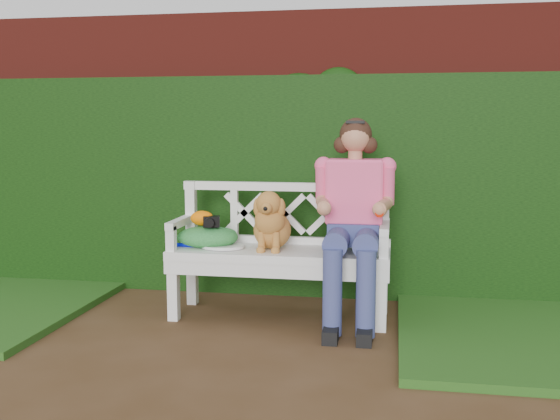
# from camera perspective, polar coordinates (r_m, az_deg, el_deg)

# --- Properties ---
(ground) EXTENTS (60.00, 60.00, 0.00)m
(ground) POSITION_cam_1_polar(r_m,az_deg,el_deg) (3.74, -7.31, -13.42)
(ground) COLOR #422B16
(brick_wall) EXTENTS (10.00, 0.30, 2.20)m
(brick_wall) POSITION_cam_1_polar(r_m,az_deg,el_deg) (5.34, -1.41, 4.97)
(brick_wall) COLOR #5F1913
(brick_wall) RESTS_ON ground
(ivy_hedge) EXTENTS (10.00, 0.18, 1.70)m
(ivy_hedge) POSITION_cam_1_polar(r_m,az_deg,el_deg) (5.14, -1.89, 2.08)
(ivy_hedge) COLOR #163D0B
(ivy_hedge) RESTS_ON ground
(garden_bench) EXTENTS (1.58, 0.61, 0.48)m
(garden_bench) POSITION_cam_1_polar(r_m,az_deg,el_deg) (4.56, -0.00, -6.36)
(garden_bench) COLOR white
(garden_bench) RESTS_ON ground
(seated_woman) EXTENTS (0.76, 0.88, 1.34)m
(seated_woman) POSITION_cam_1_polar(r_m,az_deg,el_deg) (4.40, 6.44, -1.23)
(seated_woman) COLOR #E24150
(seated_woman) RESTS_ON ground
(dog) EXTENTS (0.28, 0.38, 0.42)m
(dog) POSITION_cam_1_polar(r_m,az_deg,el_deg) (4.46, -0.74, -0.81)
(dog) COLOR #9E6C2E
(dog) RESTS_ON garden_bench
(tennis_racket) EXTENTS (0.62, 0.39, 0.03)m
(tennis_racket) POSITION_cam_1_polar(r_m,az_deg,el_deg) (4.56, -5.31, -3.15)
(tennis_racket) COLOR white
(tennis_racket) RESTS_ON garden_bench
(green_bag) EXTENTS (0.51, 0.44, 0.15)m
(green_bag) POSITION_cam_1_polar(r_m,az_deg,el_deg) (4.61, -6.32, -2.29)
(green_bag) COLOR #176812
(green_bag) RESTS_ON garden_bench
(camera_item) EXTENTS (0.13, 0.11, 0.07)m
(camera_item) POSITION_cam_1_polar(r_m,az_deg,el_deg) (4.55, -5.98, -1.00)
(camera_item) COLOR black
(camera_item) RESTS_ON green_bag
(baseball_glove) EXTENTS (0.17, 0.13, 0.10)m
(baseball_glove) POSITION_cam_1_polar(r_m,az_deg,el_deg) (4.61, -6.80, -0.71)
(baseball_glove) COLOR orange
(baseball_glove) RESTS_ON green_bag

